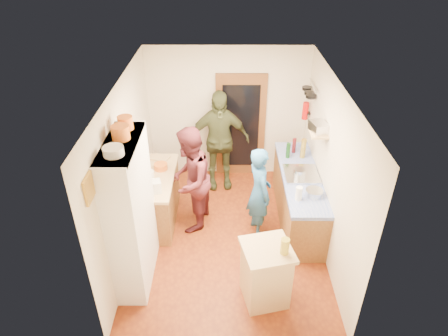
{
  "coord_description": "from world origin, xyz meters",
  "views": [
    {
      "loc": [
        -0.04,
        -4.98,
        4.47
      ],
      "look_at": [
        -0.06,
        0.15,
        1.24
      ],
      "focal_mm": 32.0,
      "sensor_mm": 36.0,
      "label": 1
    }
  ],
  "objects_px": {
    "hutch_body": "(131,214)",
    "right_counter_base": "(298,198)",
    "person_hob": "(261,192)",
    "person_left": "(193,179)",
    "island_base": "(265,275)",
    "person_back": "(219,141)"
  },
  "relations": [
    {
      "from": "hutch_body",
      "to": "person_hob",
      "type": "xyz_separation_m",
      "value": [
        1.83,
        0.95,
        -0.32
      ]
    },
    {
      "from": "hutch_body",
      "to": "person_back",
      "type": "xyz_separation_m",
      "value": [
        1.15,
        2.32,
        -0.12
      ]
    },
    {
      "from": "right_counter_base",
      "to": "person_hob",
      "type": "distance_m",
      "value": 0.83
    },
    {
      "from": "island_base",
      "to": "person_back",
      "type": "height_order",
      "value": "person_back"
    },
    {
      "from": "person_left",
      "to": "right_counter_base",
      "type": "bearing_deg",
      "value": 105.7
    },
    {
      "from": "person_left",
      "to": "hutch_body",
      "type": "bearing_deg",
      "value": -21.76
    },
    {
      "from": "island_base",
      "to": "person_hob",
      "type": "height_order",
      "value": "person_hob"
    },
    {
      "from": "island_base",
      "to": "person_hob",
      "type": "bearing_deg",
      "value": 88.59
    },
    {
      "from": "right_counter_base",
      "to": "person_hob",
      "type": "height_order",
      "value": "person_hob"
    },
    {
      "from": "hutch_body",
      "to": "island_base",
      "type": "distance_m",
      "value": 1.97
    },
    {
      "from": "person_hob",
      "to": "person_back",
      "type": "distance_m",
      "value": 1.54
    },
    {
      "from": "hutch_body",
      "to": "right_counter_base",
      "type": "distance_m",
      "value": 2.9
    },
    {
      "from": "hutch_body",
      "to": "island_base",
      "type": "height_order",
      "value": "hutch_body"
    },
    {
      "from": "right_counter_base",
      "to": "person_back",
      "type": "xyz_separation_m",
      "value": [
        -1.35,
        1.02,
        0.56
      ]
    },
    {
      "from": "person_left",
      "to": "person_hob",
      "type": "bearing_deg",
      "value": 90.8
    },
    {
      "from": "hutch_body",
      "to": "right_counter_base",
      "type": "bearing_deg",
      "value": 27.47
    },
    {
      "from": "right_counter_base",
      "to": "person_left",
      "type": "height_order",
      "value": "person_left"
    },
    {
      "from": "person_hob",
      "to": "person_back",
      "type": "height_order",
      "value": "person_back"
    },
    {
      "from": "right_counter_base",
      "to": "person_left",
      "type": "relative_size",
      "value": 1.21
    },
    {
      "from": "right_counter_base",
      "to": "person_hob",
      "type": "xyz_separation_m",
      "value": [
        -0.67,
        -0.35,
        0.36
      ]
    },
    {
      "from": "hutch_body",
      "to": "right_counter_base",
      "type": "xyz_separation_m",
      "value": [
        2.5,
        1.3,
        -0.68
      ]
    },
    {
      "from": "island_base",
      "to": "person_hob",
      "type": "xyz_separation_m",
      "value": [
        0.03,
        1.4,
        0.35
      ]
    }
  ]
}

